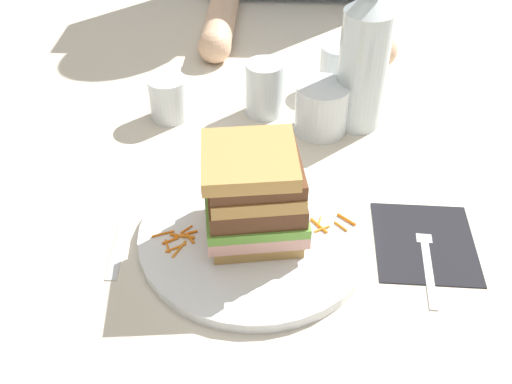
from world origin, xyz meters
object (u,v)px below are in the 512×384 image
(napkin_dark, at_px, (425,242))
(water_bottle, at_px, (364,60))
(main_plate, at_px, (255,235))
(empty_tumbler_0, at_px, (168,98))
(empty_tumbler_2, at_px, (340,67))
(juice_glass, at_px, (322,111))
(sandwich, at_px, (254,194))
(knife, at_px, (124,226))
(fork, at_px, (427,253))
(empty_tumbler_1, at_px, (264,89))

(napkin_dark, height_order, water_bottle, water_bottle)
(napkin_dark, bearing_deg, main_plate, -178.62)
(empty_tumbler_0, bearing_deg, empty_tumbler_2, 21.92)
(main_plate, bearing_deg, juice_glass, 70.28)
(empty_tumbler_0, bearing_deg, sandwich, -61.12)
(knife, relative_size, empty_tumbler_2, 2.54)
(juice_glass, bearing_deg, sandwich, -109.83)
(sandwich, xyz_separation_m, juice_glass, (0.09, 0.26, -0.04))
(main_plate, bearing_deg, fork, -4.48)
(fork, distance_m, juice_glass, 0.30)
(napkin_dark, relative_size, knife, 0.72)
(main_plate, height_order, sandwich, sandwich)
(main_plate, relative_size, sandwich, 2.15)
(empty_tumbler_0, bearing_deg, fork, -38.52)
(napkin_dark, bearing_deg, empty_tumbler_1, 126.48)
(napkin_dark, xyz_separation_m, empty_tumbler_0, (-0.37, 0.27, 0.03))
(water_bottle, distance_m, empty_tumbler_1, 0.17)
(knife, height_order, empty_tumbler_1, empty_tumbler_1)
(fork, height_order, empty_tumbler_0, empty_tumbler_0)
(water_bottle, xyz_separation_m, empty_tumbler_1, (-0.15, 0.02, -0.07))
(main_plate, distance_m, fork, 0.22)
(main_plate, height_order, water_bottle, water_bottle)
(knife, xyz_separation_m, juice_glass, (0.27, 0.24, 0.03))
(fork, distance_m, empty_tumbler_2, 0.42)
(fork, relative_size, empty_tumbler_1, 1.83)
(main_plate, height_order, empty_tumbler_1, empty_tumbler_1)
(juice_glass, bearing_deg, knife, -137.80)
(juice_glass, relative_size, empty_tumbler_2, 1.06)
(napkin_dark, height_order, knife, same)
(water_bottle, bearing_deg, empty_tumbler_2, 101.53)
(empty_tumbler_0, relative_size, empty_tumbler_2, 0.90)
(empty_tumbler_1, bearing_deg, fork, -55.64)
(sandwich, bearing_deg, main_plate, 39.32)
(main_plate, distance_m, water_bottle, 0.34)
(main_plate, relative_size, water_bottle, 1.16)
(empty_tumbler_2, bearing_deg, empty_tumbler_1, -144.40)
(juice_glass, bearing_deg, empty_tumbler_2, 75.45)
(napkin_dark, bearing_deg, empty_tumbler_0, 143.74)
(main_plate, distance_m, sandwich, 0.07)
(juice_glass, xyz_separation_m, empty_tumbler_2, (0.04, 0.14, 0.00))
(fork, distance_m, empty_tumbler_1, 0.39)
(napkin_dark, bearing_deg, fork, -93.45)
(fork, xyz_separation_m, empty_tumbler_0, (-0.37, 0.30, 0.03))
(fork, distance_m, knife, 0.39)
(main_plate, bearing_deg, sandwich, -140.68)
(napkin_dark, height_order, empty_tumbler_1, empty_tumbler_1)
(napkin_dark, relative_size, empty_tumbler_2, 1.83)
(sandwich, xyz_separation_m, knife, (-0.17, 0.01, -0.08))
(empty_tumbler_1, bearing_deg, water_bottle, -8.09)
(empty_tumbler_2, bearing_deg, main_plate, -107.94)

